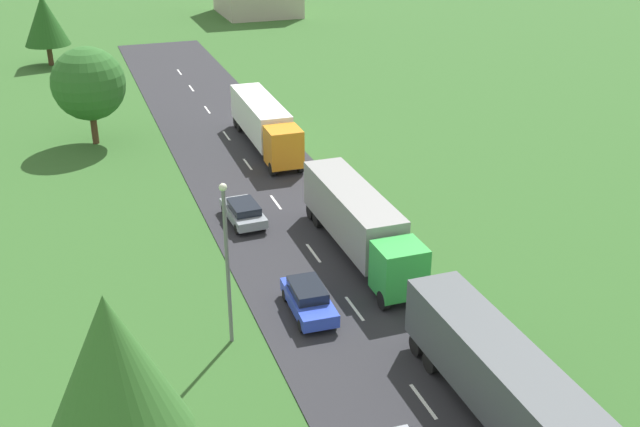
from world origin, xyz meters
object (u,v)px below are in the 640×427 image
car_fourth (243,212)px  tree_birch (88,84)px  lamppost_second (227,257)px  tree_oak (113,369)px  truck_lead (515,394)px  tree_maple (45,20)px  truck_second (359,221)px  car_third (308,299)px  truck_third (264,122)px

car_fourth → tree_birch: tree_birch is taller
lamppost_second → tree_oak: (-5.71, -9.18, 1.63)m
truck_lead → lamppost_second: (-8.81, 10.10, 2.45)m
tree_oak → tree_maple: size_ratio=1.14×
lamppost_second → car_fourth: bearing=73.3°
truck_second → car_third: bearing=-132.8°
car_fourth → tree_birch: 20.65m
car_third → lamppost_second: size_ratio=0.55×
car_fourth → tree_maple: (-10.32, 47.91, 4.20)m
tree_oak → tree_birch: 40.44m
truck_second → car_third: 7.12m
truck_lead → tree_maple: (-15.39, 70.47, 2.92)m
tree_maple → truck_third: bearing=-66.1°
car_fourth → truck_second: bearing=-50.1°
truck_lead → truck_third: size_ratio=1.09×
lamppost_second → tree_oak: tree_oak is taller
truck_third → tree_maple: size_ratio=1.71×
truck_second → tree_oak: (-14.68, -15.39, 4.02)m
truck_lead → car_fourth: bearing=102.7°
tree_maple → truck_second: bearing=-74.0°
truck_lead → truck_third: (0.00, 35.72, 0.03)m
truck_third → tree_maple: 38.11m
truck_lead → lamppost_second: size_ratio=1.79×
truck_second → tree_birch: tree_birch is taller
car_third → tree_oak: (-9.92, -10.25, 5.30)m
truck_third → lamppost_second: 27.20m
lamppost_second → truck_lead: bearing=-48.9°
car_third → tree_maple: 60.41m
truck_second → tree_oak: 21.65m
car_fourth → lamppost_second: lamppost_second is taller
tree_oak → tree_maple: tree_oak is taller
car_third → tree_oak: bearing=-134.0°
truck_third → car_third: 25.01m
truck_lead → truck_second: 16.31m
truck_second → tree_oak: tree_oak is taller
truck_third → tree_oak: size_ratio=1.50×
truck_second → car_third: truck_second is taller
truck_lead → truck_second: bearing=89.5°
lamppost_second → tree_maple: size_ratio=1.04×
truck_lead → tree_maple: tree_maple is taller
tree_maple → tree_birch: bearing=-84.7°
truck_lead → tree_birch: (-12.68, 41.29, 2.87)m
tree_birch → truck_third: bearing=-23.7°
truck_lead → tree_oak: 15.11m
truck_second → tree_birch: size_ratio=1.63×
lamppost_second → tree_maple: lamppost_second is taller
truck_second → truck_third: size_ratio=0.97×
lamppost_second → tree_birch: size_ratio=1.03×
truck_lead → lamppost_second: bearing=131.1°
truck_third → tree_oak: tree_oak is taller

